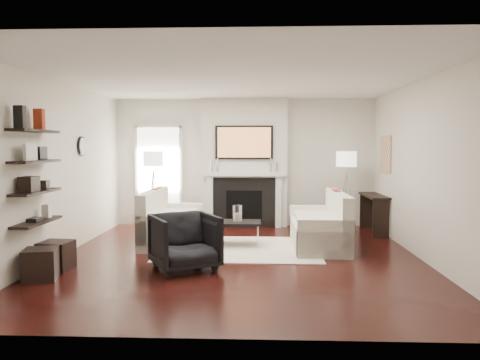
{
  "coord_description": "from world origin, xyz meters",
  "views": [
    {
      "loc": [
        0.31,
        -7.0,
        1.7
      ],
      "look_at": [
        0.0,
        0.6,
        1.15
      ],
      "focal_mm": 35.0,
      "sensor_mm": 36.0,
      "label": 1
    }
  ],
  "objects_px": {
    "lamp_right_shade": "(346,159)",
    "ottoman_near": "(56,256)",
    "loveseat_left_base": "(172,231)",
    "loveseat_right_base": "(318,235)",
    "lamp_left_shade": "(153,159)",
    "coffee_table": "(229,223)",
    "armchair": "(185,239)"
  },
  "relations": [
    {
      "from": "lamp_right_shade",
      "to": "ottoman_near",
      "type": "height_order",
      "value": "lamp_right_shade"
    },
    {
      "from": "loveseat_left_base",
      "to": "loveseat_right_base",
      "type": "distance_m",
      "value": 2.54
    },
    {
      "from": "lamp_left_shade",
      "to": "lamp_right_shade",
      "type": "distance_m",
      "value": 3.9
    },
    {
      "from": "coffee_table",
      "to": "ottoman_near",
      "type": "bearing_deg",
      "value": -143.32
    },
    {
      "from": "ottoman_near",
      "to": "loveseat_left_base",
      "type": "bearing_deg",
      "value": 56.63
    },
    {
      "from": "loveseat_left_base",
      "to": "coffee_table",
      "type": "relative_size",
      "value": 1.64
    },
    {
      "from": "loveseat_left_base",
      "to": "coffee_table",
      "type": "xyz_separation_m",
      "value": [
        1.01,
        -0.22,
        0.19
      ]
    },
    {
      "from": "loveseat_left_base",
      "to": "armchair",
      "type": "xyz_separation_m",
      "value": [
        0.51,
        -1.78,
        0.21
      ]
    },
    {
      "from": "loveseat_right_base",
      "to": "lamp_right_shade",
      "type": "height_order",
      "value": "lamp_right_shade"
    },
    {
      "from": "armchair",
      "to": "loveseat_right_base",
      "type": "bearing_deg",
      "value": 8.89
    },
    {
      "from": "coffee_table",
      "to": "ottoman_near",
      "type": "distance_m",
      "value": 2.83
    },
    {
      "from": "lamp_left_shade",
      "to": "ottoman_near",
      "type": "bearing_deg",
      "value": -100.82
    },
    {
      "from": "loveseat_right_base",
      "to": "lamp_right_shade",
      "type": "bearing_deg",
      "value": 64.35
    },
    {
      "from": "armchair",
      "to": "ottoman_near",
      "type": "distance_m",
      "value": 1.78
    },
    {
      "from": "loveseat_left_base",
      "to": "coffee_table",
      "type": "distance_m",
      "value": 1.05
    },
    {
      "from": "loveseat_left_base",
      "to": "loveseat_right_base",
      "type": "relative_size",
      "value": 1.0
    },
    {
      "from": "loveseat_right_base",
      "to": "loveseat_left_base",
      "type": "bearing_deg",
      "value": 174.28
    },
    {
      "from": "coffee_table",
      "to": "lamp_left_shade",
      "type": "relative_size",
      "value": 2.75
    },
    {
      "from": "loveseat_left_base",
      "to": "ottoman_near",
      "type": "distance_m",
      "value": 2.28
    },
    {
      "from": "loveseat_right_base",
      "to": "lamp_left_shade",
      "type": "bearing_deg",
      "value": 153.26
    },
    {
      "from": "lamp_left_shade",
      "to": "ottoman_near",
      "type": "distance_m",
      "value": 3.53
    },
    {
      "from": "lamp_left_shade",
      "to": "lamp_right_shade",
      "type": "bearing_deg",
      "value": -0.9
    },
    {
      "from": "lamp_right_shade",
      "to": "lamp_left_shade",
      "type": "bearing_deg",
      "value": 179.1
    },
    {
      "from": "armchair",
      "to": "lamp_right_shade",
      "type": "height_order",
      "value": "lamp_right_shade"
    },
    {
      "from": "lamp_left_shade",
      "to": "lamp_right_shade",
      "type": "relative_size",
      "value": 1.0
    },
    {
      "from": "coffee_table",
      "to": "lamp_left_shade",
      "type": "xyz_separation_m",
      "value": [
        -1.64,
        1.56,
        1.05
      ]
    },
    {
      "from": "coffee_table",
      "to": "armchair",
      "type": "distance_m",
      "value": 1.64
    },
    {
      "from": "loveseat_left_base",
      "to": "loveseat_right_base",
      "type": "xyz_separation_m",
      "value": [
        2.53,
        -0.25,
        0.0
      ]
    },
    {
      "from": "loveseat_left_base",
      "to": "loveseat_right_base",
      "type": "height_order",
      "value": "same"
    },
    {
      "from": "loveseat_right_base",
      "to": "armchair",
      "type": "height_order",
      "value": "armchair"
    },
    {
      "from": "loveseat_right_base",
      "to": "lamp_left_shade",
      "type": "height_order",
      "value": "lamp_left_shade"
    },
    {
      "from": "loveseat_left_base",
      "to": "armchair",
      "type": "height_order",
      "value": "armchair"
    }
  ]
}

